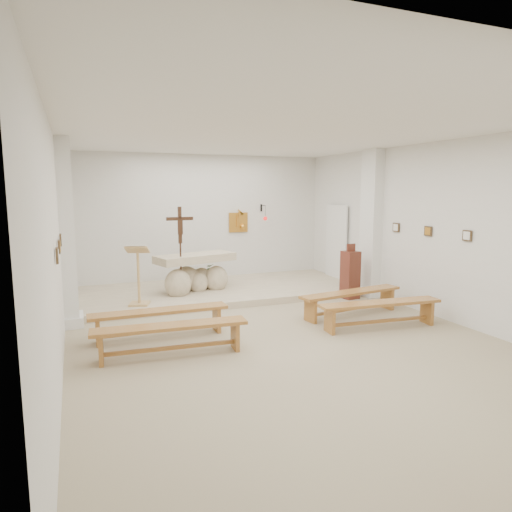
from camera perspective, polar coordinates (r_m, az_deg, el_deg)
name	(u,v)px	position (r m, az deg, el deg)	size (l,w,h in m)	color
ground	(277,335)	(8.22, 2.64, -9.83)	(7.00, 10.00, 0.00)	tan
wall_left	(57,246)	(7.16, -23.61, 1.13)	(0.02, 10.00, 3.50)	silver
wall_right	(436,230)	(9.83, 21.60, 3.00)	(0.02, 10.00, 3.50)	silver
wall_back	(202,220)	(12.55, -6.81, 4.53)	(7.00, 0.02, 3.50)	silver
ceiling	(278,133)	(7.87, 2.82, 15.09)	(7.00, 10.00, 0.02)	silver
sanctuary_platform	(219,291)	(11.37, -4.70, -4.36)	(6.98, 3.00, 0.15)	beige
pilaster_left	(67,234)	(9.14, -22.52, 2.59)	(0.26, 0.55, 3.50)	white
pilaster_right	(371,224)	(11.29, 14.17, 3.93)	(0.26, 0.55, 3.50)	white
gold_wall_relief	(238,222)	(12.84, -2.22, 4.22)	(0.55, 0.04, 0.55)	gold
sanctuary_lamp	(265,217)	(12.85, 1.10, 4.94)	(0.11, 0.36, 0.44)	black
station_frame_left_front	(57,256)	(6.37, -23.61, 0.05)	(0.03, 0.20, 0.20)	#46331E
station_frame_left_mid	(59,247)	(7.36, -23.40, 1.08)	(0.03, 0.20, 0.20)	#46331E
station_frame_left_rear	(61,240)	(8.35, -23.24, 1.87)	(0.03, 0.20, 0.20)	#46331E
station_frame_right_front	(467,236)	(9.26, 24.89, 2.33)	(0.03, 0.20, 0.20)	#46331E
station_frame_right_mid	(428,231)	(9.96, 20.72, 2.93)	(0.03, 0.20, 0.20)	#46331E
station_frame_right_rear	(396,227)	(10.72, 17.11, 3.44)	(0.03, 0.20, 0.20)	#46331E
radiator_left	(69,303)	(10.07, -22.36, -5.47)	(0.10, 0.85, 0.52)	silver
radiator_right	(354,279)	(12.09, 12.21, -2.82)	(0.10, 0.85, 0.52)	silver
altar	(195,275)	(11.02, -7.66, -2.43)	(2.02, 1.23, 0.97)	beige
lectern	(138,275)	(9.85, -14.50, -2.31)	(0.55, 0.50, 1.30)	tan
crucifix_stand	(180,244)	(10.54, -9.44, 1.45)	(0.61, 0.27, 2.03)	#392012
potted_plant	(203,276)	(11.46, -6.67, -2.45)	(0.51, 0.44, 0.57)	#2F6026
donation_pedestal	(350,274)	(11.01, 11.69, -2.27)	(0.39, 0.39, 1.30)	#5B231A
bench_left_front	(160,317)	(8.14, -11.95, -7.42)	(2.38, 0.39, 0.50)	#AC7232
bench_right_front	(351,297)	(9.58, 11.80, -5.05)	(2.41, 0.70, 0.50)	#AC7232
bench_left_second	(171,333)	(7.24, -10.61, -9.38)	(2.40, 0.55, 0.50)	#AC7232
bench_right_second	(380,308)	(8.82, 15.27, -6.32)	(2.40, 0.59, 0.50)	#AC7232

